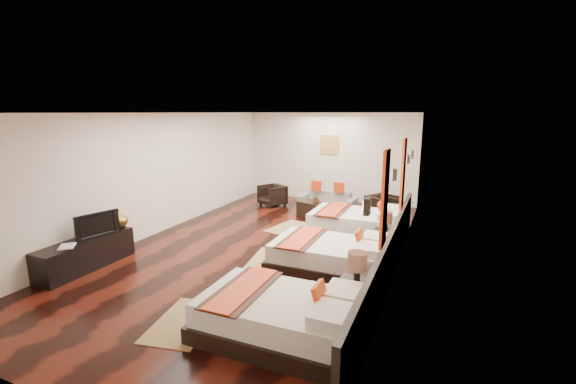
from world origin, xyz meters
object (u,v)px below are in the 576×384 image
at_px(coffee_table, 316,210).
at_px(book, 59,247).
at_px(tv, 95,224).
at_px(sofa, 327,200).
at_px(nightstand_b, 385,240).
at_px(armchair_left, 272,195).
at_px(tv_console, 86,254).
at_px(armchair_right, 383,207).
at_px(bed_mid, 333,256).
at_px(bed_near, 284,316).
at_px(table_plant, 316,197).
at_px(figurine, 119,218).
at_px(bed_far, 359,223).
at_px(nightstand_a, 356,296).

bearing_deg(coffee_table, book, -117.06).
height_order(tv, sofa, tv).
xyz_separation_m(nightstand_b, armchair_left, (-3.81, 2.84, 0.01)).
bearing_deg(tv_console, armchair_right, 49.94).
distance_m(bed_mid, sofa, 4.58).
xyz_separation_m(bed_near, armchair_right, (0.30, 5.94, 0.05)).
bearing_deg(nightstand_b, table_plant, 135.05).
bearing_deg(sofa, table_plant, -85.53).
bearing_deg(figurine, tv_console, -90.00).
distance_m(tv, table_plant, 5.45).
distance_m(bed_far, nightstand_a, 3.70).
relative_size(bed_mid, nightstand_a, 2.20).
height_order(nightstand_b, sofa, nightstand_b).
height_order(bed_near, tv, tv).
bearing_deg(armchair_right, armchair_left, 116.16).
relative_size(sofa, armchair_left, 2.44).
xyz_separation_m(armchair_left, coffee_table, (1.64, -0.67, -0.12)).
xyz_separation_m(tv, armchair_left, (1.09, 5.39, -0.46)).
bearing_deg(tv, book, -169.98).
bearing_deg(nightstand_b, bed_mid, -123.40).
bearing_deg(figurine, coffee_table, 56.13).
xyz_separation_m(bed_far, coffee_table, (-1.43, 1.14, -0.09)).
bearing_deg(bed_far, armchair_left, 149.36).
relative_size(bed_mid, armchair_right, 2.94).
distance_m(coffee_table, table_plant, 0.34).
bearing_deg(tv, armchair_right, -26.86).
relative_size(coffee_table, table_plant, 3.50).
bearing_deg(armchair_right, bed_mid, -154.24).
relative_size(nightstand_a, table_plant, 3.44).
relative_size(sofa, armchair_right, 2.35).
distance_m(bed_near, armchair_right, 5.95).
bearing_deg(table_plant, nightstand_b, -44.95).
distance_m(figurine, sofa, 5.89).
bearing_deg(armchair_right, book, 172.83).
bearing_deg(nightstand_b, figurine, -158.40).
bearing_deg(bed_near, coffee_table, 104.49).
bearing_deg(nightstand_b, sofa, 124.00).
relative_size(nightstand_b, tv_console, 0.50).
bearing_deg(bed_near, sofa, 102.25).
distance_m(bed_far, tv_console, 5.65).
bearing_deg(bed_near, nightstand_a, 45.22).
relative_size(figurine, sofa, 0.21).
relative_size(bed_far, tv_console, 1.23).
xyz_separation_m(nightstand_a, table_plant, (-2.17, 4.76, 0.20)).
distance_m(tv_console, book, 0.58).
distance_m(nightstand_b, armchair_right, 2.63).
distance_m(nightstand_a, tv_console, 4.95).
relative_size(nightstand_b, armchair_right, 1.22).
height_order(figurine, armchair_left, figurine).
bearing_deg(nightstand_a, bed_far, 101.65).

